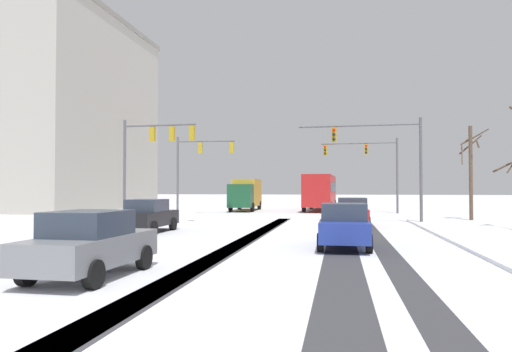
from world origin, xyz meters
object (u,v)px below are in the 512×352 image
at_px(box_truck_delivery, 246,194).
at_px(traffic_signal_far_left, 197,159).
at_px(bare_tree_sidewalk_far, 471,168).
at_px(traffic_signal_far_right, 370,159).
at_px(office_building_far_left_block, 25,115).
at_px(bus_oncoming, 320,190).
at_px(car_blue_third, 344,225).
at_px(car_black_second, 148,216).
at_px(traffic_signal_near_right, 384,150).
at_px(car_grey_fourth, 90,244).
at_px(traffic_signal_near_left, 153,147).
at_px(car_red_lead, 352,212).

bearing_deg(box_truck_delivery, traffic_signal_far_left, -114.24).
distance_m(traffic_signal_far_left, bare_tree_sidewalk_far, 21.03).
bearing_deg(traffic_signal_far_right, office_building_far_left_block, 175.15).
bearing_deg(bare_tree_sidewalk_far, bus_oncoming, 131.54).
relative_size(car_blue_third, bare_tree_sidewalk_far, 0.64).
relative_size(traffic_signal_far_right, car_black_second, 1.59).
relative_size(car_blue_third, box_truck_delivery, 0.55).
distance_m(traffic_signal_near_right, office_building_far_left_block, 39.29).
bearing_deg(car_grey_fourth, car_blue_third, 47.86).
bearing_deg(traffic_signal_far_right, car_black_second, -120.49).
bearing_deg(car_blue_third, traffic_signal_near_left, 138.06).
bearing_deg(car_blue_third, car_red_lead, 86.81).
distance_m(car_blue_third, bus_oncoming, 28.73).
bearing_deg(car_grey_fourth, office_building_far_left_block, 128.16).
relative_size(traffic_signal_near_right, car_grey_fourth, 1.83).
bearing_deg(traffic_signal_far_left, car_black_second, -81.19).
height_order(bus_oncoming, box_truck_delivery, bus_oncoming).
xyz_separation_m(traffic_signal_far_left, bare_tree_sidewalk_far, (20.60, -4.09, -1.05)).
height_order(car_black_second, car_grey_fourth, same).
xyz_separation_m(traffic_signal_near_left, car_black_second, (2.29, -6.05, -3.93)).
bearing_deg(traffic_signal_near_left, office_building_far_left_block, 141.39).
height_order(traffic_signal_near_left, box_truck_delivery, traffic_signal_near_left).
bearing_deg(traffic_signal_far_right, bare_tree_sidewalk_far, -52.64).
bearing_deg(traffic_signal_far_right, box_truck_delivery, 168.26).
bearing_deg(traffic_signal_near_left, bus_oncoming, 61.71).
xyz_separation_m(traffic_signal_near_right, bare_tree_sidewalk_far, (6.06, 3.94, -0.97)).
distance_m(traffic_signal_near_right, car_blue_third, 13.48).
height_order(traffic_signal_far_right, car_blue_third, traffic_signal_far_right).
distance_m(box_truck_delivery, office_building_far_left_block, 25.63).
height_order(car_blue_third, box_truck_delivery, box_truck_delivery).
bearing_deg(car_grey_fourth, box_truck_delivery, 94.95).
height_order(traffic_signal_near_left, car_grey_fourth, traffic_signal_near_left).
bearing_deg(office_building_far_left_block, car_blue_third, -39.82).
relative_size(traffic_signal_far_right, traffic_signal_near_left, 1.01).
xyz_separation_m(car_black_second, car_blue_third, (9.44, -4.49, 0.00)).
height_order(car_blue_third, office_building_far_left_block, office_building_far_left_block).
relative_size(traffic_signal_far_left, car_grey_fourth, 1.57).
bearing_deg(traffic_signal_near_left, car_grey_fourth, -72.12).
height_order(car_red_lead, car_blue_third, same).
bearing_deg(bus_oncoming, traffic_signal_near_right, -73.99).
xyz_separation_m(traffic_signal_far_right, box_truck_delivery, (-11.55, 2.40, -3.03)).
relative_size(bus_oncoming, office_building_far_left_block, 0.50).
relative_size(car_grey_fourth, box_truck_delivery, 0.55).
relative_size(box_truck_delivery, bare_tree_sidewalk_far, 1.17).
distance_m(bare_tree_sidewalk_far, office_building_far_left_block, 43.86).
bearing_deg(bus_oncoming, car_grey_fourth, -96.69).
height_order(traffic_signal_far_right, car_red_lead, traffic_signal_far_right).
height_order(traffic_signal_far_left, box_truck_delivery, traffic_signal_far_left).
bearing_deg(box_truck_delivery, traffic_signal_far_right, -11.74).
bearing_deg(traffic_signal_far_left, traffic_signal_near_right, -28.88).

